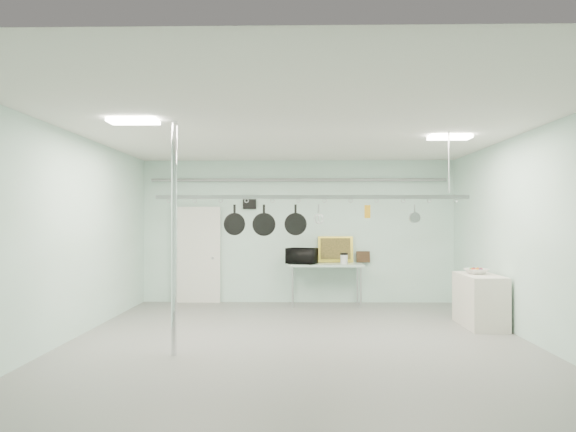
{
  "coord_description": "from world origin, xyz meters",
  "views": [
    {
      "loc": [
        -0.01,
        -7.57,
        1.83
      ],
      "look_at": [
        -0.17,
        1.0,
        1.91
      ],
      "focal_mm": 32.0,
      "sensor_mm": 36.0,
      "label": 1
    }
  ],
  "objects_px": {
    "coffee_canister": "(344,259)",
    "fruit_bowl": "(476,271)",
    "prep_table": "(326,267)",
    "skillet_left": "(235,220)",
    "skillet_right": "(296,219)",
    "pot_rack": "(312,195)",
    "side_cabinet": "(480,301)",
    "microwave": "(302,256)",
    "skillet_mid": "(264,220)",
    "chrome_pole": "(174,238)"
  },
  "relations": [
    {
      "from": "pot_rack",
      "to": "skillet_right",
      "type": "relative_size",
      "value": 10.56
    },
    {
      "from": "microwave",
      "to": "coffee_canister",
      "type": "relative_size",
      "value": 3.05
    },
    {
      "from": "chrome_pole",
      "to": "microwave",
      "type": "xyz_separation_m",
      "value": [
        1.78,
        4.12,
        -0.53
      ]
    },
    {
      "from": "coffee_canister",
      "to": "skillet_left",
      "type": "xyz_separation_m",
      "value": [
        -1.97,
        -3.14,
        0.84
      ]
    },
    {
      "from": "microwave",
      "to": "skillet_mid",
      "type": "relative_size",
      "value": 1.3
    },
    {
      "from": "chrome_pole",
      "to": "microwave",
      "type": "relative_size",
      "value": 5.21
    },
    {
      "from": "microwave",
      "to": "skillet_right",
      "type": "xyz_separation_m",
      "value": [
        -0.13,
        -3.22,
        0.78
      ]
    },
    {
      "from": "coffee_canister",
      "to": "microwave",
      "type": "bearing_deg",
      "value": 175.15
    },
    {
      "from": "prep_table",
      "to": "skillet_right",
      "type": "distance_m",
      "value": 3.52
    },
    {
      "from": "prep_table",
      "to": "pot_rack",
      "type": "distance_m",
      "value": 3.61
    },
    {
      "from": "skillet_right",
      "to": "chrome_pole",
      "type": "bearing_deg",
      "value": -142.75
    },
    {
      "from": "coffee_canister",
      "to": "chrome_pole",
      "type": "bearing_deg",
      "value": -123.56
    },
    {
      "from": "fruit_bowl",
      "to": "skillet_right",
      "type": "bearing_deg",
      "value": -159.28
    },
    {
      "from": "pot_rack",
      "to": "coffee_canister",
      "type": "distance_m",
      "value": 3.46
    },
    {
      "from": "pot_rack",
      "to": "side_cabinet",
      "type": "bearing_deg",
      "value": 20.45
    },
    {
      "from": "prep_table",
      "to": "coffee_canister",
      "type": "height_order",
      "value": "coffee_canister"
    },
    {
      "from": "fruit_bowl",
      "to": "skillet_mid",
      "type": "bearing_deg",
      "value": -161.84
    },
    {
      "from": "side_cabinet",
      "to": "skillet_left",
      "type": "xyz_separation_m",
      "value": [
        -4.14,
        -1.1,
        1.4
      ]
    },
    {
      "from": "side_cabinet",
      "to": "prep_table",
      "type": "bearing_deg",
      "value": 139.21
    },
    {
      "from": "microwave",
      "to": "skillet_left",
      "type": "distance_m",
      "value": 3.48
    },
    {
      "from": "pot_rack",
      "to": "skillet_mid",
      "type": "height_order",
      "value": "pot_rack"
    },
    {
      "from": "prep_table",
      "to": "coffee_canister",
      "type": "relative_size",
      "value": 7.94
    },
    {
      "from": "prep_table",
      "to": "skillet_left",
      "type": "relative_size",
      "value": 3.35
    },
    {
      "from": "side_cabinet",
      "to": "skillet_right",
      "type": "relative_size",
      "value": 2.64
    },
    {
      "from": "skillet_right",
      "to": "pot_rack",
      "type": "bearing_deg",
      "value": 8.7
    },
    {
      "from": "microwave",
      "to": "skillet_mid",
      "type": "bearing_deg",
      "value": 101.09
    },
    {
      "from": "coffee_canister",
      "to": "skillet_mid",
      "type": "bearing_deg",
      "value": -115.72
    },
    {
      "from": "pot_rack",
      "to": "skillet_left",
      "type": "relative_size",
      "value": 10.04
    },
    {
      "from": "prep_table",
      "to": "side_cabinet",
      "type": "bearing_deg",
      "value": -40.79
    },
    {
      "from": "side_cabinet",
      "to": "skillet_left",
      "type": "height_order",
      "value": "skillet_left"
    },
    {
      "from": "prep_table",
      "to": "skillet_right",
      "type": "height_order",
      "value": "skillet_right"
    },
    {
      "from": "microwave",
      "to": "skillet_right",
      "type": "height_order",
      "value": "skillet_right"
    },
    {
      "from": "chrome_pole",
      "to": "pot_rack",
      "type": "xyz_separation_m",
      "value": [
        1.9,
        0.9,
        0.63
      ]
    },
    {
      "from": "skillet_left",
      "to": "chrome_pole",
      "type": "bearing_deg",
      "value": -154.28
    },
    {
      "from": "pot_rack",
      "to": "fruit_bowl",
      "type": "relative_size",
      "value": 12.35
    },
    {
      "from": "skillet_left",
      "to": "skillet_mid",
      "type": "bearing_deg",
      "value": -25.84
    },
    {
      "from": "side_cabinet",
      "to": "fruit_bowl",
      "type": "xyz_separation_m",
      "value": [
        -0.02,
        0.1,
        0.5
      ]
    },
    {
      "from": "side_cabinet",
      "to": "pot_rack",
      "type": "bearing_deg",
      "value": -159.55
    },
    {
      "from": "microwave",
      "to": "side_cabinet",
      "type": "bearing_deg",
      "value": 167.3
    },
    {
      "from": "prep_table",
      "to": "fruit_bowl",
      "type": "distance_m",
      "value": 3.29
    },
    {
      "from": "side_cabinet",
      "to": "coffee_canister",
      "type": "distance_m",
      "value": 3.03
    },
    {
      "from": "skillet_mid",
      "to": "skillet_right",
      "type": "distance_m",
      "value": 0.49
    },
    {
      "from": "skillet_left",
      "to": "skillet_right",
      "type": "height_order",
      "value": "same"
    },
    {
      "from": "coffee_canister",
      "to": "fruit_bowl",
      "type": "height_order",
      "value": "coffee_canister"
    },
    {
      "from": "skillet_left",
      "to": "skillet_right",
      "type": "distance_m",
      "value": 0.94
    },
    {
      "from": "prep_table",
      "to": "skillet_mid",
      "type": "bearing_deg",
      "value": -108.94
    },
    {
      "from": "skillet_mid",
      "to": "coffee_canister",
      "type": "bearing_deg",
      "value": 62.86
    },
    {
      "from": "coffee_canister",
      "to": "pot_rack",
      "type": "bearing_deg",
      "value": -103.95
    },
    {
      "from": "prep_table",
      "to": "microwave",
      "type": "bearing_deg",
      "value": -170.85
    },
    {
      "from": "prep_table",
      "to": "pot_rack",
      "type": "bearing_deg",
      "value": -96.91
    }
  ]
}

